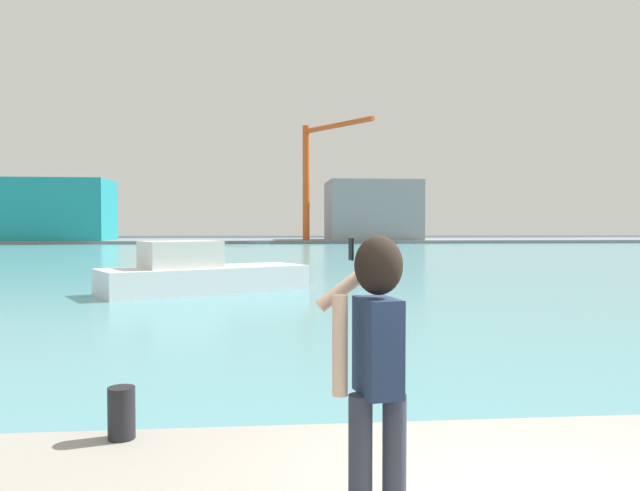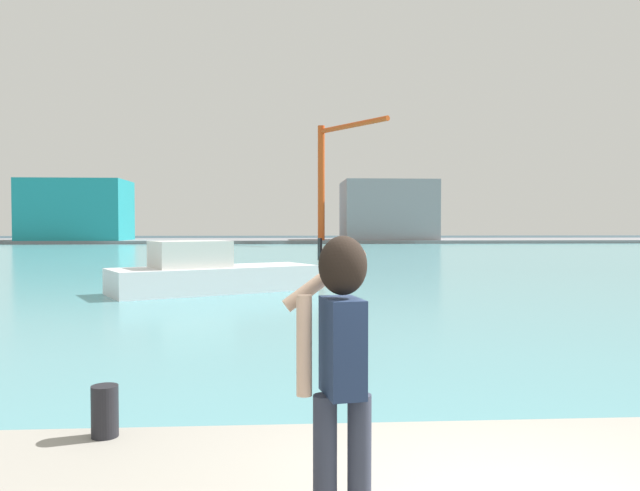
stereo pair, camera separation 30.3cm
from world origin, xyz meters
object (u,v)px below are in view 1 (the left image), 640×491
object	(u,v)px
harbor_bollard	(121,413)
boat_moored	(200,274)
warehouse_left	(59,210)
person_photographer	(375,352)
warehouse_right	(372,211)
port_crane	(315,167)

from	to	relation	value
harbor_bollard	boat_moored	bearing A→B (deg)	93.85
warehouse_left	person_photographer	bearing A→B (deg)	-70.91
warehouse_right	port_crane	xyz separation A→B (m)	(-9.27, -5.65, 5.98)
harbor_bollard	boat_moored	world-z (taller)	boat_moored
warehouse_right	warehouse_left	bearing A→B (deg)	-178.03
port_crane	person_photographer	bearing A→B (deg)	-94.48
warehouse_left	harbor_bollard	bearing A→B (deg)	-71.65
boat_moored	warehouse_right	distance (m)	71.83
boat_moored	warehouse_right	bearing A→B (deg)	47.53
port_crane	harbor_bollard	bearing A→B (deg)	-95.87
boat_moored	port_crane	bearing A→B (deg)	54.20
warehouse_left	warehouse_right	world-z (taller)	warehouse_right
person_photographer	warehouse_left	distance (m)	92.01
person_photographer	warehouse_right	xyz separation A→B (m)	(15.76, 88.47, 3.18)
person_photographer	harbor_bollard	distance (m)	2.69
harbor_bollard	port_crane	xyz separation A→B (m)	(8.33, 81.06, 10.00)
warehouse_left	boat_moored	bearing A→B (deg)	-68.19
harbor_bollard	person_photographer	bearing A→B (deg)	-43.78
person_photographer	warehouse_left	xyz separation A→B (m)	(-30.08, 86.90, 3.10)
warehouse_right	port_crane	distance (m)	12.39
harbor_bollard	warehouse_right	distance (m)	88.57
person_photographer	boat_moored	world-z (taller)	person_photographer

